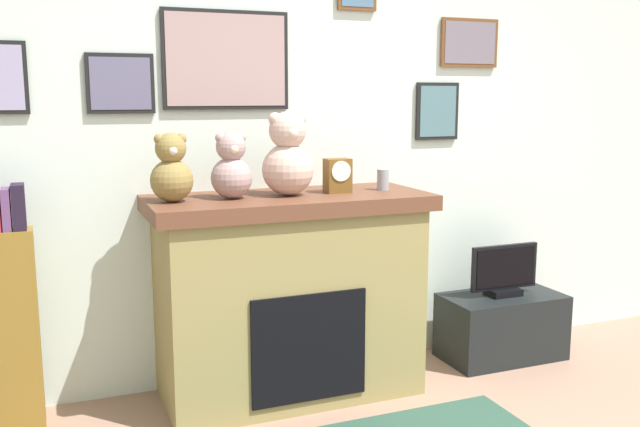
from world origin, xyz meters
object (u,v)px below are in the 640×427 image
at_px(candle_jar, 383,180).
at_px(mantel_clock, 338,176).
at_px(fireplace, 289,295).
at_px(teddy_bear_grey, 231,169).
at_px(tv_stand, 501,326).
at_px(teddy_bear_tan, 171,171).
at_px(television, 504,272).
at_px(teddy_bear_cream, 288,158).

relative_size(candle_jar, mantel_clock, 0.63).
xyz_separation_m(candle_jar, mantel_clock, (-0.27, -0.00, 0.03)).
xyz_separation_m(fireplace, candle_jar, (0.54, -0.02, 0.60)).
height_order(fireplace, teddy_bear_grey, teddy_bear_grey).
bearing_deg(fireplace, mantel_clock, -4.05).
bearing_deg(candle_jar, tv_stand, 1.23).
distance_m(mantel_clock, teddy_bear_grey, 0.58).
relative_size(tv_stand, teddy_bear_grey, 2.19).
xyz_separation_m(fireplace, teddy_bear_tan, (-0.61, -0.02, 0.69)).
bearing_deg(tv_stand, mantel_clock, -179.00).
bearing_deg(teddy_bear_grey, television, 0.58).
relative_size(fireplace, teddy_bear_grey, 4.38).
bearing_deg(tv_stand, fireplace, -179.98).
bearing_deg(television, candle_jar, -178.86).
xyz_separation_m(mantel_clock, teddy_bear_tan, (-0.88, 0.00, 0.06)).
relative_size(candle_jar, teddy_bear_tan, 0.34).
bearing_deg(television, teddy_bear_grey, -179.42).
xyz_separation_m(teddy_bear_grey, teddy_bear_cream, (0.30, -0.00, 0.04)).
distance_m(fireplace, television, 1.39).
bearing_deg(candle_jar, teddy_bear_cream, -179.94).
bearing_deg(teddy_bear_grey, teddy_bear_tan, -180.00).
bearing_deg(teddy_bear_tan, teddy_bear_grey, 0.00).
distance_m(tv_stand, teddy_bear_tan, 2.25).
xyz_separation_m(teddy_bear_tan, teddy_bear_grey, (0.30, 0.00, -0.00)).
height_order(tv_stand, mantel_clock, mantel_clock).
bearing_deg(mantel_clock, television, 0.94).
distance_m(teddy_bear_tan, teddy_bear_cream, 0.60).
bearing_deg(fireplace, teddy_bear_tan, -178.29).
xyz_separation_m(fireplace, tv_stand, (1.39, 0.00, -0.35)).
bearing_deg(tv_stand, teddy_bear_cream, -179.23).
distance_m(fireplace, tv_stand, 1.43).
distance_m(mantel_clock, teddy_bear_cream, 0.30).
height_order(fireplace, tv_stand, fireplace).
xyz_separation_m(tv_stand, teddy_bear_cream, (-1.40, -0.02, 1.09)).
height_order(candle_jar, mantel_clock, mantel_clock).
bearing_deg(fireplace, teddy_bear_cream, -115.88).
distance_m(tv_stand, teddy_bear_cream, 1.77).
bearing_deg(teddy_bear_tan, teddy_bear_cream, -0.01).
relative_size(candle_jar, teddy_bear_cream, 0.27).
height_order(tv_stand, teddy_bear_tan, teddy_bear_tan).
bearing_deg(teddy_bear_cream, mantel_clock, -0.19).
bearing_deg(teddy_bear_tan, candle_jar, 0.02).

